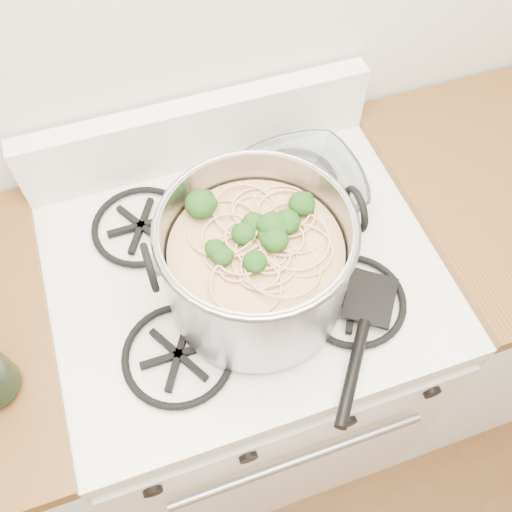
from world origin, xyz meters
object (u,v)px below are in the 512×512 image
object	(u,v)px
gas_range	(246,357)
stock_pot	(256,264)
spatula	(371,296)
glass_bowl	(301,192)

from	to	relation	value
gas_range	stock_pot	xyz separation A→B (m)	(0.00, -0.08, 0.59)
spatula	glass_bowl	size ratio (longest dim) A/B	3.09
gas_range	spatula	distance (m)	0.56
stock_pot	spatula	distance (m)	0.23
gas_range	glass_bowl	size ratio (longest dim) A/B	9.22
stock_pot	glass_bowl	xyz separation A→B (m)	(0.17, 0.19, -0.09)
gas_range	glass_bowl	distance (m)	0.54
gas_range	spatula	size ratio (longest dim) A/B	2.98
stock_pot	gas_range	bearing A→B (deg)	90.03
glass_bowl	gas_range	bearing A→B (deg)	-145.72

